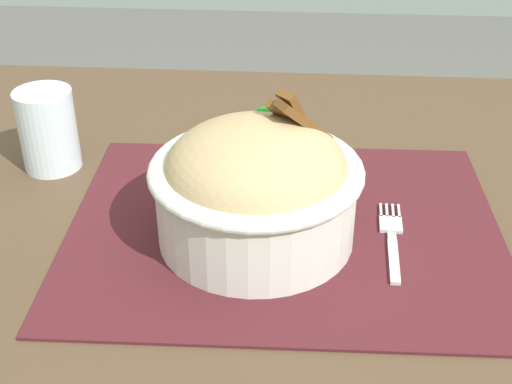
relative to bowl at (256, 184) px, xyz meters
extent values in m
cube|color=#4C3826|center=(0.06, 0.03, -0.08)|extent=(1.33, 0.79, 0.03)
cube|color=#47191E|center=(0.03, 0.02, -0.06)|extent=(0.43, 0.34, 0.00)
cylinder|color=silver|center=(0.00, 0.00, -0.02)|extent=(0.19, 0.19, 0.08)
torus|color=silver|center=(0.00, 0.00, 0.02)|extent=(0.20, 0.20, 0.01)
ellipsoid|color=tan|center=(0.00, 0.00, 0.02)|extent=(0.18, 0.18, 0.09)
sphere|color=#20831F|center=(-0.02, 0.01, 0.04)|extent=(0.03, 0.03, 0.03)
sphere|color=#20831F|center=(0.01, 0.05, 0.04)|extent=(0.03, 0.03, 0.03)
cylinder|color=orange|center=(0.00, 0.03, 0.04)|extent=(0.03, 0.04, 0.01)
cylinder|color=orange|center=(0.01, -0.02, 0.04)|extent=(0.03, 0.03, 0.01)
cube|color=brown|center=(0.04, 0.02, 0.05)|extent=(0.06, 0.05, 0.05)
cube|color=brown|center=(0.03, 0.03, 0.05)|extent=(0.04, 0.04, 0.06)
cube|color=brown|center=(0.03, 0.04, 0.05)|extent=(0.04, 0.05, 0.04)
cube|color=silver|center=(0.13, -0.03, -0.06)|extent=(0.01, 0.07, 0.00)
cube|color=silver|center=(0.13, 0.01, -0.06)|extent=(0.01, 0.01, 0.00)
cube|color=silver|center=(0.13, 0.02, -0.06)|extent=(0.02, 0.03, 0.00)
cube|color=silver|center=(0.14, 0.05, -0.06)|extent=(0.00, 0.02, 0.00)
cube|color=silver|center=(0.13, 0.05, -0.06)|extent=(0.00, 0.02, 0.00)
cube|color=silver|center=(0.13, 0.05, -0.06)|extent=(0.00, 0.02, 0.00)
cube|color=silver|center=(0.12, 0.05, -0.06)|extent=(0.00, 0.02, 0.00)
cylinder|color=silver|center=(-0.24, 0.12, -0.02)|extent=(0.06, 0.06, 0.09)
cylinder|color=silver|center=(-0.24, 0.12, -0.04)|extent=(0.06, 0.06, 0.05)
camera|label=1|loc=(0.04, -0.55, 0.33)|focal=49.17mm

